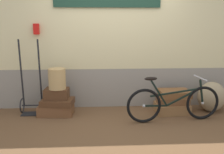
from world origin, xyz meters
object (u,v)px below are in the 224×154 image
at_px(wicker_basket, 57,79).
at_px(burlap_sack, 212,97).
at_px(suitcase_0, 56,109).
at_px(luggage_trolley, 32,96).
at_px(suitcase_5, 174,93).
at_px(suitcase_4, 172,100).
at_px(suitcase_2, 57,93).
at_px(suitcase_1, 58,102).
at_px(bicycle, 173,103).
at_px(suitcase_3, 172,108).

xyz_separation_m(wicker_basket, burlap_sack, (2.92, 0.02, -0.39)).
relative_size(suitcase_0, luggage_trolley, 0.45).
height_order(suitcase_5, wicker_basket, wicker_basket).
bearing_deg(suitcase_4, suitcase_5, 9.20).
distance_m(suitcase_2, burlap_sack, 2.95).
bearing_deg(burlap_sack, suitcase_0, -179.70).
height_order(wicker_basket, luggage_trolley, luggage_trolley).
height_order(suitcase_0, suitcase_5, suitcase_5).
height_order(suitcase_1, wicker_basket, wicker_basket).
bearing_deg(bicycle, suitcase_3, 75.92).
xyz_separation_m(suitcase_2, bicycle, (2.06, -0.47, -0.07)).
xyz_separation_m(suitcase_2, wicker_basket, (0.02, -0.02, 0.28)).
relative_size(suitcase_3, suitcase_5, 1.07).
height_order(suitcase_3, suitcase_4, suitcase_4).
distance_m(suitcase_3, wicker_basket, 2.22).
bearing_deg(wicker_basket, suitcase_5, 0.13).
height_order(suitcase_2, suitcase_3, suitcase_2).
bearing_deg(bicycle, suitcase_2, 167.25).
distance_m(suitcase_0, burlap_sack, 2.97).
bearing_deg(suitcase_4, suitcase_0, -176.89).
distance_m(suitcase_0, bicycle, 2.14).
xyz_separation_m(suitcase_5, bicycle, (-0.15, -0.45, -0.04)).
relative_size(suitcase_5, luggage_trolley, 0.40).
height_order(suitcase_1, bicycle, bicycle).
height_order(suitcase_3, bicycle, bicycle).
xyz_separation_m(suitcase_1, suitcase_4, (2.16, 0.02, -0.00)).
relative_size(suitcase_1, suitcase_3, 0.96).
relative_size(suitcase_0, suitcase_3, 1.04).
bearing_deg(suitcase_5, suitcase_4, -174.87).
relative_size(suitcase_3, bicycle, 0.36).
bearing_deg(wicker_basket, suitcase_3, -0.68).
bearing_deg(suitcase_1, suitcase_5, 6.70).
xyz_separation_m(suitcase_2, suitcase_4, (2.18, -0.02, -0.15)).
relative_size(suitcase_0, wicker_basket, 1.66).
distance_m(burlap_sack, bicycle, 1.00).
relative_size(suitcase_0, bicycle, 0.38).
distance_m(suitcase_0, suitcase_3, 2.19).
height_order(suitcase_1, suitcase_4, suitcase_4).
distance_m(suitcase_4, bicycle, 0.47).
xyz_separation_m(suitcase_0, suitcase_5, (2.23, -0.00, 0.28)).
height_order(suitcase_0, suitcase_2, suitcase_2).
bearing_deg(suitcase_1, suitcase_2, 118.05).
bearing_deg(suitcase_0, suitcase_2, 46.37).
bearing_deg(suitcase_0, wicker_basket, -4.13).
relative_size(suitcase_1, suitcase_2, 1.34).
relative_size(suitcase_0, suitcase_5, 1.12).
bearing_deg(bicycle, suitcase_4, 75.82).
height_order(suitcase_0, bicycle, bicycle).
bearing_deg(suitcase_2, suitcase_4, 3.97).
relative_size(suitcase_0, suitcase_2, 1.45).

